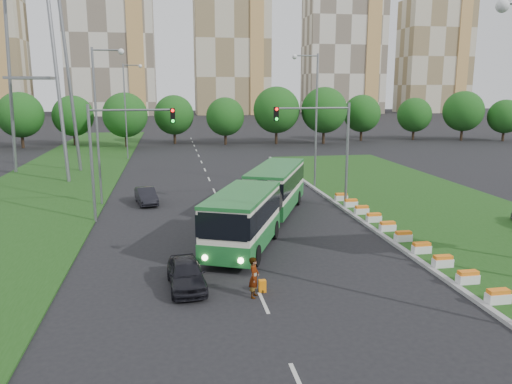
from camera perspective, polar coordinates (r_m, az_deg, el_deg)
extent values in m
plane|color=black|center=(28.03, 4.67, -7.07)|extent=(360.00, 360.00, 0.00)
cube|color=#1B4413|center=(40.03, 20.06, -1.87)|extent=(14.00, 60.00, 0.15)
cube|color=#969696|center=(37.10, 10.69, -2.37)|extent=(0.30, 60.00, 0.18)
cube|color=#1B4413|center=(52.68, -21.97, 1.12)|extent=(12.00, 110.00, 0.10)
cylinder|color=slate|center=(38.33, 10.37, 4.05)|extent=(0.20, 0.20, 8.00)
cylinder|color=slate|center=(37.17, 6.53, 9.50)|extent=(5.50, 0.14, 0.14)
cube|color=black|center=(36.51, 2.32, 8.90)|extent=(0.32, 0.32, 1.00)
cylinder|color=slate|center=(35.43, -18.26, 3.02)|extent=(0.20, 0.20, 8.00)
cylinder|color=slate|center=(34.79, -14.11, 9.07)|extent=(5.50, 0.14, 0.14)
cube|color=black|center=(34.71, -9.50, 8.60)|extent=(0.32, 0.32, 1.00)
cube|color=beige|center=(177.42, -16.34, 16.87)|extent=(28.00, 15.00, 52.00)
cube|color=beige|center=(177.71, -2.82, 16.98)|extent=(25.00, 15.00, 50.00)
cube|color=beige|center=(186.74, 9.97, 16.11)|extent=(27.00, 15.00, 47.00)
cube|color=beige|center=(200.82, 19.69, 14.30)|extent=(24.00, 14.00, 40.00)
cube|color=silver|center=(27.81, 2.10, -3.11)|extent=(2.71, 7.48, 2.93)
cube|color=silver|center=(37.01, -0.94, 0.67)|extent=(2.71, 9.10, 2.93)
cylinder|color=black|center=(32.01, 0.49, -1.20)|extent=(2.71, 1.35, 2.71)
cube|color=#1D662C|center=(28.08, 2.08, -5.03)|extent=(2.80, 7.53, 1.03)
cube|color=#1D662C|center=(37.21, -0.94, -0.80)|extent=(2.80, 9.16, 1.03)
cube|color=black|center=(27.69, 2.10, -2.13)|extent=(2.80, 7.53, 1.14)
cube|color=black|center=(36.92, -0.95, 1.41)|extent=(2.80, 9.16, 1.14)
imported|color=black|center=(23.47, -7.99, -9.21)|extent=(1.90, 4.13, 1.37)
imported|color=black|center=(40.54, -12.44, -0.43)|extent=(2.10, 4.10, 1.29)
imported|color=gray|center=(22.17, -0.22, -9.72)|extent=(0.67, 0.79, 1.84)
cube|color=orange|center=(22.94, 0.73, -10.69)|extent=(0.32, 0.28, 0.56)
cylinder|color=black|center=(22.90, 0.79, -11.31)|extent=(0.04, 0.13, 0.13)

